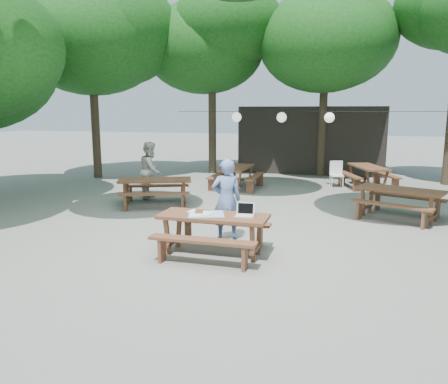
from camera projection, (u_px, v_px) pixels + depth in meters
name	position (u px, v px, depth m)	size (l,w,h in m)	color
ground	(247.00, 231.00, 9.71)	(80.00, 80.00, 0.00)	slate
pavilion	(312.00, 139.00, 19.23)	(6.00, 3.00, 2.80)	black
main_picnic_table	(214.00, 234.00, 8.06)	(2.00, 1.58, 0.75)	brown
picnic_table_nw	(155.00, 192.00, 12.24)	(2.35, 2.17, 0.75)	brown
picnic_table_ne	(399.00, 203.00, 10.74)	(2.36, 2.18, 0.75)	brown
picnic_table_far_w	(237.00, 177.00, 14.88)	(1.59, 2.00, 0.75)	brown
picnic_table_far_e	(368.00, 176.00, 15.09)	(2.12, 2.32, 0.75)	brown
woman	(226.00, 200.00, 8.92)	(0.61, 0.40, 1.67)	#6C85C6
second_person	(151.00, 170.00, 13.18)	(0.83, 0.65, 1.72)	silver
plastic_chair	(336.00, 180.00, 15.23)	(0.52, 0.52, 0.90)	white
laptop	(245.00, 213.00, 7.91)	(0.34, 0.28, 0.24)	white
tabletop_clutter	(204.00, 213.00, 8.05)	(0.80, 0.73, 0.08)	#3881C0
paper_lanterns	(282.00, 117.00, 14.99)	(9.00, 0.34, 0.38)	black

